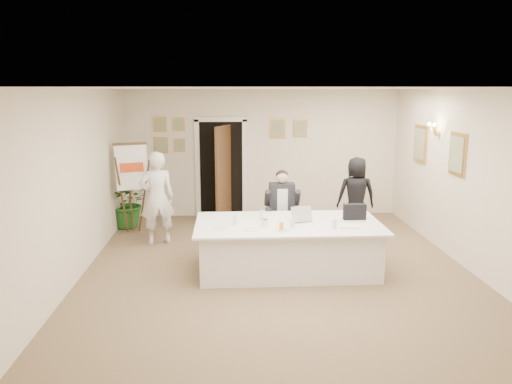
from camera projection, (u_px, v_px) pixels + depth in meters
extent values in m
plane|color=brown|center=(277.00, 269.00, 7.89)|extent=(7.00, 7.00, 0.00)
cube|color=white|center=(278.00, 88.00, 7.33)|extent=(6.00, 7.00, 0.02)
cube|color=white|center=(262.00, 153.00, 11.03)|extent=(6.00, 0.10, 2.80)
cube|color=white|center=(319.00, 257.00, 4.18)|extent=(6.00, 0.10, 2.80)
cube|color=white|center=(77.00, 184.00, 7.44)|extent=(0.10, 7.00, 2.80)
cube|color=white|center=(469.00, 180.00, 7.77)|extent=(0.10, 7.00, 2.80)
cube|color=black|center=(221.00, 169.00, 11.02)|extent=(0.92, 0.06, 2.10)
cube|color=white|center=(198.00, 170.00, 10.96)|extent=(0.10, 0.06, 2.20)
cube|color=white|center=(245.00, 169.00, 11.02)|extent=(0.10, 0.06, 2.20)
cube|color=#351F11|center=(223.00, 173.00, 10.62)|extent=(0.33, 0.81, 2.02)
cube|color=silver|center=(288.00, 248.00, 7.74)|extent=(2.66, 1.33, 0.75)
cube|color=silver|center=(288.00, 224.00, 7.66)|extent=(2.84, 1.51, 0.03)
cube|color=white|center=(130.00, 167.00, 9.52)|extent=(0.63, 0.38, 0.86)
imported|color=silver|center=(157.00, 198.00, 9.02)|extent=(0.70, 0.55, 1.71)
imported|color=black|center=(356.00, 195.00, 9.79)|extent=(0.77, 0.54, 1.50)
imported|color=#1D531B|center=(128.00, 202.00, 10.18)|extent=(1.06, 0.95, 1.06)
cube|color=black|center=(355.00, 212.00, 7.82)|extent=(0.36, 0.10, 0.25)
cube|color=white|center=(350.00, 226.00, 7.41)|extent=(0.32, 0.26, 0.03)
cylinder|color=white|center=(221.00, 228.00, 7.32)|extent=(0.28, 0.28, 0.01)
cylinder|color=white|center=(251.00, 230.00, 7.25)|extent=(0.25, 0.25, 0.01)
cylinder|color=white|center=(282.00, 230.00, 7.23)|extent=(0.26, 0.26, 0.01)
cylinder|color=silver|center=(235.00, 220.00, 7.55)|extent=(0.07, 0.07, 0.14)
cylinder|color=silver|center=(292.00, 224.00, 7.33)|extent=(0.08, 0.08, 0.14)
cylinder|color=silver|center=(334.00, 224.00, 7.31)|extent=(0.07, 0.07, 0.14)
cylinder|color=silver|center=(262.00, 215.00, 7.84)|extent=(0.08, 0.08, 0.14)
cylinder|color=orange|center=(281.00, 227.00, 7.19)|extent=(0.08, 0.08, 0.13)
cylinder|color=silver|center=(264.00, 223.00, 7.44)|extent=(0.12, 0.12, 0.11)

